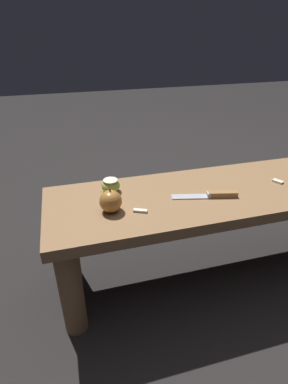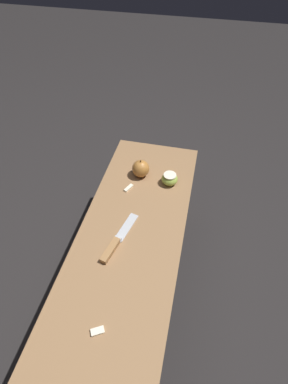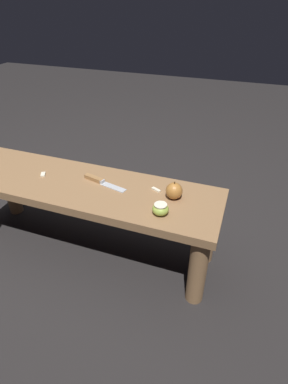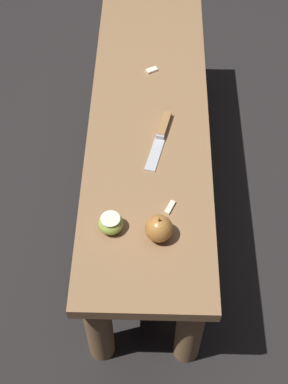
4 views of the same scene
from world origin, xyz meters
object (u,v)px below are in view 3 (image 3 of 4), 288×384
wooden_bench (84,198)px  apple_whole (174,191)px  knife (99,181)px  apple_cut (160,209)px

wooden_bench → apple_whole: (-0.44, -0.03, 0.12)m
wooden_bench → knife: knife is taller
apple_whole → apple_cut: apple_whole is taller
knife → apple_cut: apple_cut is taller
wooden_bench → apple_whole: 0.45m
wooden_bench → apple_whole: bearing=-175.4°
wooden_bench → apple_cut: (-0.41, 0.09, 0.11)m
wooden_bench → knife: bearing=-148.8°
apple_whole → wooden_bench: bearing=4.6°
wooden_bench → apple_cut: bearing=167.3°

